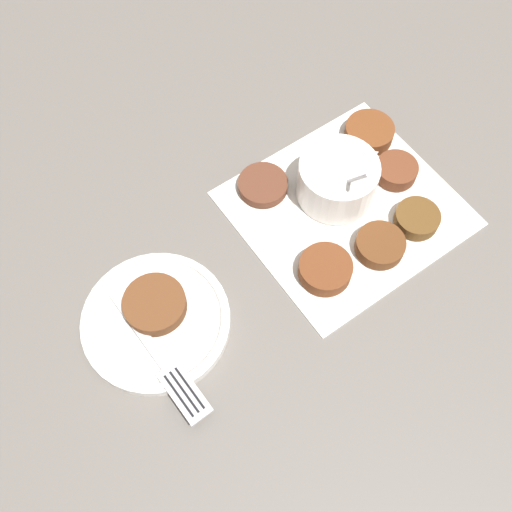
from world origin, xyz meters
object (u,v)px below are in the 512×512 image
at_px(serving_plate, 156,320).
at_px(fork, 166,367).
at_px(sauce_bowl, 337,181).
at_px(fritter_on_plate, 155,304).

xyz_separation_m(serving_plate, fork, (-0.01, -0.06, 0.01)).
distance_m(serving_plate, fork, 0.06).
bearing_deg(fork, serving_plate, 77.42).
relative_size(sauce_bowl, serving_plate, 0.65).
bearing_deg(fork, fritter_on_plate, 74.10).
relative_size(sauce_bowl, fork, 0.61).
distance_m(sauce_bowl, serving_plate, 0.29).
height_order(serving_plate, fork, fork).
distance_m(sauce_bowl, fritter_on_plate, 0.28).
bearing_deg(sauce_bowl, fritter_on_plate, -171.46).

